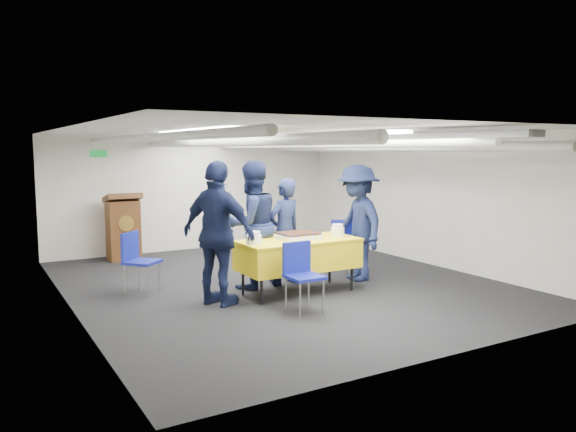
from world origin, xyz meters
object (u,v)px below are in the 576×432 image
object	(u,v)px
sailor_a	(285,231)
sailor_d	(358,223)
podium	(123,227)
chair_near	(301,269)
sheet_cake	(298,236)
sailor_c	(218,234)
chair_right	(342,241)
sailor_b	(251,225)
serving_table	(298,254)
chair_left	(137,256)

from	to	relation	value
sailor_a	sailor_d	distance (m)	1.16
podium	chair_near	xyz separation A→B (m)	(1.11, -4.46, -0.08)
sheet_cake	chair_near	bearing A→B (deg)	-118.86
sailor_c	chair_right	bearing A→B (deg)	-102.15
sailor_a	sailor_c	size ratio (longest dim) A/B	0.85
chair_right	podium	bearing A→B (deg)	133.69
sailor_b	sailor_d	bearing A→B (deg)	158.86
sailor_c	sailor_d	distance (m)	2.45
serving_table	chair_left	world-z (taller)	chair_left
sailor_d	chair_left	bearing A→B (deg)	-98.61
podium	sailor_b	world-z (taller)	sailor_b
chair_left	sailor_d	distance (m)	3.34
chair_left	sailor_d	xyz separation A→B (m)	(3.19, -0.92, 0.37)
chair_right	chair_left	xyz separation A→B (m)	(-3.26, 0.41, 0.00)
serving_table	sheet_cake	world-z (taller)	sheet_cake
chair_right	sailor_a	size ratio (longest dim) A/B	0.54
sheet_cake	podium	bearing A→B (deg)	113.01
podium	chair_left	world-z (taller)	podium
sailor_a	sailor_d	xyz separation A→B (m)	(1.10, -0.35, 0.10)
podium	chair_right	xyz separation A→B (m)	(2.82, -2.95, -0.08)
chair_right	sailor_d	distance (m)	0.63
podium	chair_right	bearing A→B (deg)	-46.31
chair_left	sailor_a	size ratio (longest dim) A/B	0.54
chair_left	sailor_c	xyz separation A→B (m)	(0.76, -1.16, 0.41)
serving_table	sailor_a	xyz separation A→B (m)	(0.11, 0.58, 0.24)
serving_table	chair_right	bearing A→B (deg)	29.98
sheet_cake	chair_right	world-z (taller)	chair_right
serving_table	sheet_cake	distance (m)	0.26
serving_table	sheet_cake	xyz separation A→B (m)	(0.02, 0.03, 0.26)
sailor_b	sailor_c	distance (m)	1.02
sailor_c	sailor_d	world-z (taller)	sailor_c
chair_near	chair_left	distance (m)	2.47
serving_table	chair_right	xyz separation A→B (m)	(1.28, 0.74, -0.03)
chair_right	sailor_b	world-z (taller)	sailor_b
chair_near	sailor_c	world-z (taller)	sailor_c
sailor_c	chair_left	bearing A→B (deg)	4.23
sailor_b	chair_right	bearing A→B (deg)	176.27
serving_table	sailor_b	xyz separation A→B (m)	(-0.42, 0.63, 0.37)
chair_near	sailor_b	xyz separation A→B (m)	(0.00, 1.40, 0.40)
sheet_cake	sailor_d	bearing A→B (deg)	9.35
chair_near	sailor_c	distance (m)	1.17
serving_table	podium	xyz separation A→B (m)	(-1.54, 3.69, 0.06)
podium	chair_right	size ratio (longest dim) A/B	1.44
chair_near	podium	bearing A→B (deg)	103.96
sailor_a	sailor_b	xyz separation A→B (m)	(-0.53, 0.05, 0.13)
sailor_d	sailor_b	bearing A→B (deg)	-96.24
sheet_cake	sailor_d	distance (m)	1.22
chair_left	sailor_c	bearing A→B (deg)	-56.88
serving_table	sailor_c	xyz separation A→B (m)	(-1.22, -0.01, 0.39)
sheet_cake	sailor_a	world-z (taller)	sailor_a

